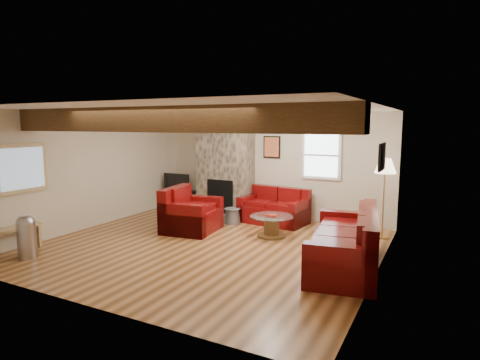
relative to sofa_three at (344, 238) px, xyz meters
The scene contains 18 objects.
room 2.61m from the sofa_three, behind, with size 8.00×8.00×8.00m.
oak_beam 3.39m from the sofa_three, 150.98° to the right, with size 6.00×0.36×0.38m, color #371E10.
chimney_breast 4.28m from the sofa_three, 145.79° to the left, with size 1.40×0.67×2.50m.
back_window 3.03m from the sofa_three, 113.62° to the left, with size 0.90×0.08×1.10m, color silver, non-canonical shape.
hatch_window 5.77m from the sofa_three, 163.36° to the right, with size 0.08×1.00×0.90m, color tan, non-canonical shape.
ceiling_dome 2.66m from the sofa_three, 153.90° to the left, with size 0.40×0.40×0.18m, color silver, non-canonical shape.
artwork_back 3.70m from the sofa_three, 132.04° to the left, with size 0.42×0.06×0.52m, color black, non-canonical shape.
artwork_right 1.40m from the sofa_three, 19.94° to the left, with size 0.06×0.55×0.42m, color black, non-canonical shape.
sofa_three is the anchor object (origin of this frame).
loveseat 2.95m from the sofa_three, 134.52° to the left, with size 1.49×0.86×0.79m, color #460509, non-canonical shape.
armchair_red 3.40m from the sofa_three, 168.57° to the left, with size 1.13×0.99×0.92m, color #460509, non-canonical shape.
coffee_table 1.98m from the sofa_three, 148.18° to the left, with size 0.87×0.87×0.45m.
tv_cabinet 5.49m from the sofa_three, 154.00° to the left, with size 0.99×0.40×0.50m, color black.
television 5.49m from the sofa_three, 154.00° to the left, with size 0.78×0.10×0.45m, color black.
floor_lamp 2.18m from the sofa_three, 80.70° to the left, with size 0.40×0.40×1.58m.
pine_bench 5.71m from the sofa_three, 158.65° to the right, with size 0.28×1.18×0.44m, color tan, non-canonical shape.
pedal_bin 5.23m from the sofa_three, 156.85° to the right, with size 0.30×0.30×0.75m, color #9D9CA1, non-canonical shape.
coal_bucket 3.32m from the sofa_three, 150.53° to the left, with size 0.38×0.38×0.36m, color slate, non-canonical shape.
Camera 1 is at (3.82, -6.08, 2.24)m, focal length 30.00 mm.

